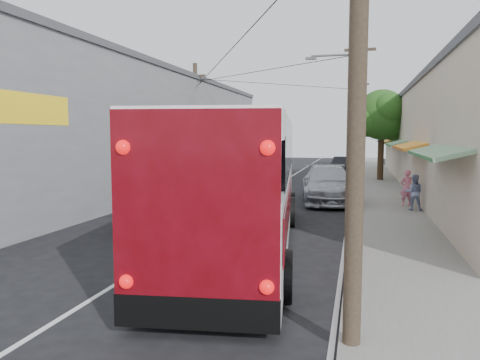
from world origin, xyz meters
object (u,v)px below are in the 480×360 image
Objects in this scene: coach_bus at (243,181)px; jeepney at (173,204)px; pedestrian_near at (406,188)px; pedestrian_far at (414,192)px; parked_car_mid at (334,178)px; parked_suv at (328,184)px; parked_car_far at (342,164)px.

coach_bus is 4.59m from jeepney.
jeepney is 3.26× the size of pedestrian_near.
parked_car_mid is at bearing -58.22° from pedestrian_far.
parked_car_mid is at bearing 75.91° from coach_bus.
parked_suv is (1.89, 10.10, -1.08)m from coach_bus.
parked_car_mid is (1.89, 15.70, -1.25)m from coach_bus.
coach_bus is 10.55m from pedestrian_near.
jeepney is 13.96m from parked_car_mid.
parked_car_mid is 8.92m from pedestrian_far.
parked_suv is 3.74× the size of pedestrian_near.
coach_bus is at bearing -108.11° from parked_suv.
pedestrian_near is at bearing -73.48° from parked_car_far.
pedestrian_far is at bearing 30.00° from jeepney.
pedestrian_near is (3.61, -1.16, 0.05)m from parked_suv.
jeepney is at bearing -107.80° from parked_car_mid.
parked_suv reaches higher than jeepney.
pedestrian_far is (3.80, -8.07, 0.17)m from parked_car_mid.
jeepney is at bearing 14.44° from pedestrian_near.
jeepney is 1.28× the size of parked_car_far.
pedestrian_near is (8.92, 6.14, 0.20)m from jeepney.
parked_car_mid is at bearing 82.49° from parked_suv.
parked_car_far is 2.54× the size of pedestrian_near.
pedestrian_near is at bearing -25.27° from parked_suv.
jeepney is at bearing 133.51° from coach_bus.
parked_suv is 1.47× the size of parked_car_far.
parked_suv is 1.45× the size of parked_car_mid.
parked_suv is 5.61m from parked_car_mid.
pedestrian_far is at bearing 78.16° from pedestrian_near.
pedestrian_far is (0.19, -1.30, -0.05)m from pedestrian_near.
coach_bus is 15.87m from parked_car_mid.
parked_car_mid is 2.76× the size of pedestrian_far.
parked_car_far is (1.89, 29.51, -1.28)m from coach_bus.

